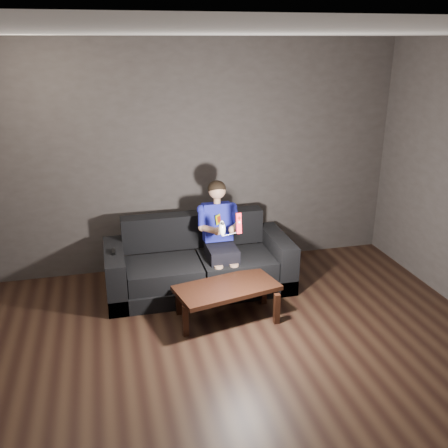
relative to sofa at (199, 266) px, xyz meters
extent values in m
plane|color=black|center=(0.08, -1.83, -0.26)|extent=(5.00, 5.00, 0.00)
cube|color=#3A3533|center=(0.08, 0.67, 1.09)|extent=(5.00, 0.04, 2.70)
cube|color=silver|center=(0.08, -1.83, 2.44)|extent=(5.00, 5.00, 0.02)
cube|color=black|center=(0.00, -0.03, -0.17)|extent=(2.05, 0.88, 0.18)
cube|color=black|center=(-0.41, -0.12, 0.03)|extent=(0.80, 0.62, 0.21)
cube|color=black|center=(0.41, -0.12, 0.03)|extent=(0.80, 0.62, 0.21)
cube|color=black|center=(0.00, 0.31, 0.33)|extent=(1.64, 0.20, 0.40)
cube|color=black|center=(-0.92, -0.03, 0.02)|extent=(0.20, 0.88, 0.56)
cube|color=black|center=(0.92, -0.03, 0.02)|extent=(0.20, 0.88, 0.56)
cube|color=black|center=(0.23, -0.14, 0.21)|extent=(0.32, 0.40, 0.15)
cube|color=#160E90|center=(0.23, 0.07, 0.49)|extent=(0.32, 0.23, 0.44)
cube|color=#DCEA05|center=(0.23, -0.02, 0.56)|extent=(0.10, 0.10, 0.11)
cube|color=#B62D0C|center=(0.23, -0.03, 0.56)|extent=(0.06, 0.06, 0.07)
cylinder|color=tan|center=(0.23, 0.07, 0.74)|extent=(0.07, 0.07, 0.06)
sphere|color=tan|center=(0.23, 0.07, 0.86)|extent=(0.19, 0.19, 0.19)
ellipsoid|color=black|center=(0.23, 0.08, 0.88)|extent=(0.20, 0.20, 0.17)
cylinder|color=#160E90|center=(0.04, 0.00, 0.57)|extent=(0.08, 0.24, 0.20)
cylinder|color=#160E90|center=(0.43, 0.00, 0.57)|extent=(0.08, 0.24, 0.20)
cylinder|color=tan|center=(0.10, -0.17, 0.52)|extent=(0.15, 0.25, 0.11)
cylinder|color=tan|center=(0.38, -0.17, 0.52)|extent=(0.15, 0.25, 0.11)
sphere|color=tan|center=(0.15, -0.27, 0.51)|extent=(0.09, 0.09, 0.09)
sphere|color=tan|center=(0.32, -0.27, 0.51)|extent=(0.09, 0.09, 0.09)
cylinder|color=tan|center=(0.15, -0.36, -0.03)|extent=(0.10, 0.10, 0.36)
cylinder|color=tan|center=(0.32, -0.36, -0.03)|extent=(0.10, 0.10, 0.36)
cube|color=red|center=(0.32, -0.50, 0.67)|extent=(0.05, 0.08, 0.21)
cube|color=maroon|center=(0.32, -0.52, 0.73)|extent=(0.03, 0.01, 0.03)
cylinder|color=silver|center=(0.32, -0.52, 0.66)|extent=(0.02, 0.01, 0.02)
ellipsoid|color=silver|center=(0.15, -0.49, 0.63)|extent=(0.07, 0.10, 0.17)
cylinder|color=black|center=(0.15, -0.53, 0.69)|extent=(0.03, 0.01, 0.03)
cube|color=black|center=(-0.92, -0.08, 0.31)|extent=(0.04, 0.14, 0.03)
cube|color=black|center=(-0.92, -0.03, 0.33)|extent=(0.02, 0.02, 0.00)
cube|color=black|center=(0.14, -0.74, 0.09)|extent=(1.09, 0.71, 0.05)
cube|color=black|center=(-0.32, -0.94, -0.10)|extent=(0.05, 0.05, 0.32)
cube|color=black|center=(0.60, -0.94, -0.10)|extent=(0.05, 0.05, 0.32)
cube|color=black|center=(-0.32, -0.53, -0.10)|extent=(0.05, 0.05, 0.32)
cube|color=black|center=(0.60, -0.53, -0.10)|extent=(0.05, 0.05, 0.32)
camera|label=1|loc=(-0.95, -5.02, 2.41)|focal=40.00mm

